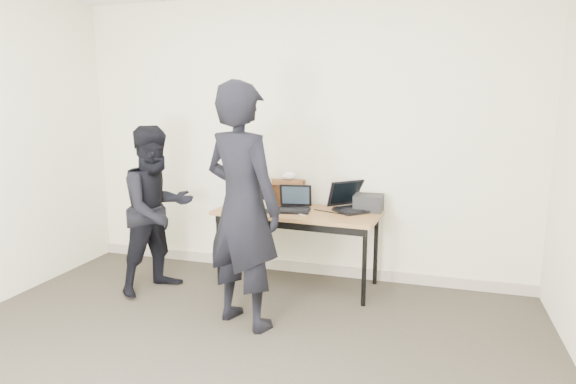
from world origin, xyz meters
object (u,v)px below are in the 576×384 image
at_px(laptop_beige, 250,202).
at_px(equipment_box, 369,203).
at_px(leather_satchel, 286,192).
at_px(laptop_center, 294,205).
at_px(laptop_right, 352,204).
at_px(person_typist, 242,207).
at_px(person_observer, 157,210).
at_px(desk, 297,217).

height_order(laptop_beige, equipment_box, laptop_beige).
bearing_deg(leather_satchel, laptop_center, -62.59).
distance_m(laptop_beige, laptop_right, 0.96).
height_order(person_typist, person_observer, person_typist).
relative_size(laptop_center, equipment_box, 1.29).
height_order(laptop_beige, person_observer, person_observer).
xyz_separation_m(laptop_right, equipment_box, (0.15, 0.02, 0.01)).
bearing_deg(desk, person_observer, -154.65).
bearing_deg(laptop_beige, equipment_box, 30.26).
xyz_separation_m(equipment_box, person_typist, (-0.81, -1.08, 0.14)).
bearing_deg(desk, person_typist, -97.65).
xyz_separation_m(laptop_beige, person_typist, (0.28, -0.88, 0.16)).
relative_size(leather_satchel, equipment_box, 1.45).
height_order(desk, laptop_right, laptop_right).
distance_m(leather_satchel, equipment_box, 0.81).
distance_m(laptop_beige, person_observer, 0.85).
relative_size(laptop_beige, person_typist, 0.23).
bearing_deg(desk, laptop_center, 166.27).
height_order(laptop_beige, leather_satchel, laptop_beige).
height_order(laptop_beige, laptop_center, laptop_beige).
relative_size(desk, person_observer, 1.02).
bearing_deg(leather_satchel, person_observer, -152.25).
bearing_deg(leather_satchel, laptop_beige, -147.33).
relative_size(laptop_beige, laptop_center, 1.30).
xyz_separation_m(laptop_right, person_typist, (-0.66, -1.06, 0.15)).
bearing_deg(desk, laptop_beige, -175.54).
bearing_deg(person_observer, laptop_right, -43.47).
distance_m(equipment_box, person_observer, 1.93).
height_order(laptop_center, person_typist, person_typist).
relative_size(laptop_right, person_typist, 0.27).
xyz_separation_m(leather_satchel, equipment_box, (0.81, -0.04, -0.05)).
bearing_deg(laptop_right, person_observer, 156.83).
distance_m(laptop_beige, equipment_box, 1.11).
bearing_deg(leather_satchel, equipment_box, -9.52).
height_order(leather_satchel, equipment_box, leather_satchel).
height_order(laptop_right, equipment_box, laptop_right).
height_order(desk, laptop_center, laptop_center).
relative_size(desk, equipment_box, 5.91).
xyz_separation_m(laptop_beige, laptop_right, (0.94, 0.18, 0.01)).
xyz_separation_m(laptop_beige, person_observer, (-0.72, -0.46, -0.02)).
height_order(laptop_beige, person_typist, person_typist).
relative_size(desk, laptop_beige, 3.55).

